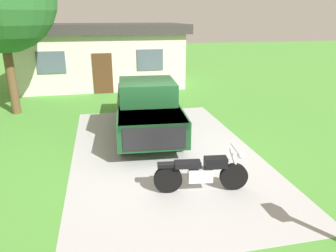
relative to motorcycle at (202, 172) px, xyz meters
The scene contains 5 objects.
ground_plane 2.46m from the motorcycle, 100.14° to the left, with size 80.00×80.00×0.00m, color #4C9136.
driveway_pad 2.46m from the motorcycle, 100.14° to the left, with size 5.39×9.00×0.01m, color #ABABAB.
motorcycle is the anchor object (origin of this frame).
pickup_truck 4.43m from the motorcycle, 98.44° to the left, with size 2.39×5.75×1.90m.
neighbor_house 13.37m from the motorcycle, 98.83° to the left, with size 9.60×5.60×3.50m.
Camera 1 is at (-1.70, -8.55, 3.87)m, focal length 33.53 mm.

